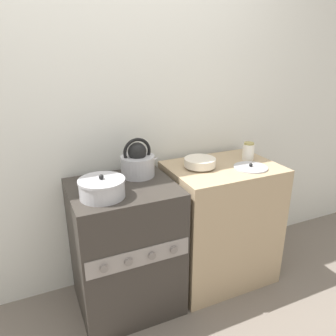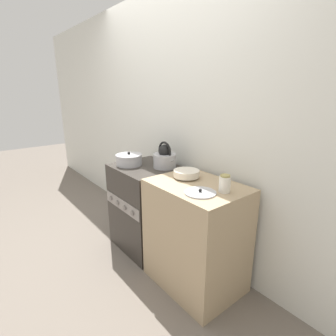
{
  "view_description": "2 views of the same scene",
  "coord_description": "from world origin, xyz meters",
  "px_view_note": "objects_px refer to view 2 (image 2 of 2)",
  "views": [
    {
      "loc": [
        -0.49,
        -1.47,
        1.64
      ],
      "look_at": [
        0.3,
        0.28,
        0.93
      ],
      "focal_mm": 35.0,
      "sensor_mm": 36.0,
      "label": 1
    },
    {
      "loc": [
        2.03,
        -1.06,
        1.58
      ],
      "look_at": [
        0.34,
        0.28,
        0.92
      ],
      "focal_mm": 28.0,
      "sensor_mm": 36.0,
      "label": 2
    }
  ],
  "objects_px": {
    "storage_jar": "(225,184)",
    "loose_pot_lid": "(200,192)",
    "stove": "(147,207)",
    "cooking_pot": "(129,160)",
    "kettle": "(165,158)",
    "enamel_bowl": "(186,173)"
  },
  "relations": [
    {
      "from": "kettle",
      "to": "storage_jar",
      "type": "height_order",
      "value": "kettle"
    },
    {
      "from": "enamel_bowl",
      "to": "loose_pot_lid",
      "type": "relative_size",
      "value": 0.94
    },
    {
      "from": "cooking_pot",
      "to": "loose_pot_lid",
      "type": "height_order",
      "value": "cooking_pot"
    },
    {
      "from": "stove",
      "to": "kettle",
      "type": "xyz_separation_m",
      "value": [
        0.14,
        0.12,
        0.52
      ]
    },
    {
      "from": "cooking_pot",
      "to": "loose_pot_lid",
      "type": "relative_size",
      "value": 1.15
    },
    {
      "from": "cooking_pot",
      "to": "storage_jar",
      "type": "xyz_separation_m",
      "value": [
        1.08,
        0.13,
        0.03
      ]
    },
    {
      "from": "storage_jar",
      "to": "loose_pot_lid",
      "type": "relative_size",
      "value": 0.56
    },
    {
      "from": "enamel_bowl",
      "to": "loose_pot_lid",
      "type": "xyz_separation_m",
      "value": [
        0.3,
        -0.15,
        -0.03
      ]
    },
    {
      "from": "storage_jar",
      "to": "loose_pot_lid",
      "type": "distance_m",
      "value": 0.18
    },
    {
      "from": "kettle",
      "to": "cooking_pot",
      "type": "distance_m",
      "value": 0.36
    },
    {
      "from": "loose_pot_lid",
      "to": "stove",
      "type": "bearing_deg",
      "value": 172.29
    },
    {
      "from": "stove",
      "to": "kettle",
      "type": "height_order",
      "value": "kettle"
    },
    {
      "from": "stove",
      "to": "storage_jar",
      "type": "distance_m",
      "value": 1.07
    },
    {
      "from": "kettle",
      "to": "storage_jar",
      "type": "xyz_separation_m",
      "value": [
        0.79,
        -0.09,
        -0.01
      ]
    },
    {
      "from": "cooking_pot",
      "to": "loose_pot_lid",
      "type": "bearing_deg",
      "value": -0.95
    },
    {
      "from": "enamel_bowl",
      "to": "storage_jar",
      "type": "height_order",
      "value": "storage_jar"
    },
    {
      "from": "stove",
      "to": "enamel_bowl",
      "type": "bearing_deg",
      "value": 3.32
    },
    {
      "from": "cooking_pot",
      "to": "storage_jar",
      "type": "distance_m",
      "value": 1.09
    },
    {
      "from": "stove",
      "to": "cooking_pot",
      "type": "distance_m",
      "value": 0.51
    },
    {
      "from": "stove",
      "to": "cooking_pot",
      "type": "height_order",
      "value": "cooking_pot"
    },
    {
      "from": "storage_jar",
      "to": "stove",
      "type": "bearing_deg",
      "value": -177.94
    },
    {
      "from": "kettle",
      "to": "stove",
      "type": "bearing_deg",
      "value": -139.8
    }
  ]
}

